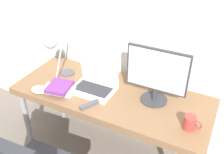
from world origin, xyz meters
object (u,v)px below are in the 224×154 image
Objects in this scene: laptop at (95,83)px; book_stack at (59,88)px; monitor at (157,74)px; game_controller at (39,90)px; mug at (190,123)px; desk_lamp at (54,47)px.

book_stack is (-0.24, -0.17, -0.02)m from laptop.
monitor reaches higher than game_controller.
monitor is (0.49, 0.07, 0.18)m from laptop.
mug is at bearing -31.93° from monitor.
book_stack is 2.23× the size of mug.
book_stack reaches higher than game_controller.
laptop is 0.74× the size of monitor.
desk_lamp is at bearing 176.23° from mug.
desk_lamp is at bearing 130.62° from book_stack.
laptop is at bearing 8.51° from desk_lamp.
desk_lamp is at bearing 78.23° from game_controller.
laptop is 0.44m from desk_lamp.
monitor reaches higher than book_stack.
book_stack is (0.10, -0.12, -0.29)m from desk_lamp.
game_controller is at bearing -159.95° from monitor.
laptop is 0.78× the size of desk_lamp.
monitor reaches higher than mug.
laptop reaches higher than game_controller.
book_stack is 0.16m from game_controller.
desk_lamp is 1.18m from mug.
game_controller is at bearing -147.28° from laptop.
book_stack is 2.01× the size of game_controller.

